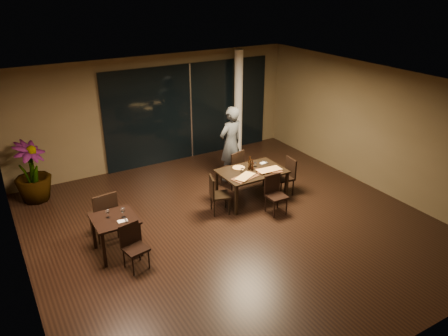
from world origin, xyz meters
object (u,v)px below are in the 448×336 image
chair_side_far (104,213)px  chair_side_near (133,244)px  bottle_a (249,164)px  chair_main_left (217,193)px  bottle_c (250,162)px  chair_main_right (287,174)px  potted_plant (32,172)px  main_table (252,174)px  side_table (115,224)px  chair_main_near (275,192)px  bottle_b (252,165)px  chair_main_far (234,167)px  diner (231,144)px

chair_side_far → chair_side_near: size_ratio=1.23×
chair_side_far → bottle_a: bearing=174.7°
chair_main_left → bottle_c: (1.04, 0.26, 0.41)m
chair_main_right → chair_side_far: chair_side_far is taller
chair_side_far → potted_plant: (-0.95, 2.48, 0.14)m
main_table → potted_plant: potted_plant is taller
chair_side_far → bottle_c: bearing=175.7°
chair_main_right → bottle_a: (-0.93, 0.23, 0.40)m
side_table → chair_main_near: 3.53m
chair_main_near → bottle_a: size_ratio=2.95×
chair_side_far → bottle_b: bearing=173.7°
chair_main_far → chair_main_right: (0.91, -0.93, -0.04)m
bottle_b → chair_side_near: bearing=-161.6°
chair_main_right → chair_side_far: (-4.35, 0.22, 0.08)m
chair_side_far → chair_main_left: bearing=170.0°
main_table → bottle_b: bearing=33.5°
main_table → chair_main_left: chair_main_left is taller
side_table → chair_main_left: size_ratio=0.91×
bottle_c → bottle_b: bearing=-95.7°
chair_main_left → bottle_c: bottle_c is taller
diner → chair_main_near: bearing=74.8°
bottle_b → chair_main_left: bearing=-172.3°
chair_main_near → chair_main_left: 1.28m
bottle_b → chair_main_far: bearing=91.5°
chair_side_far → chair_side_near: bearing=93.1°
chair_main_left → bottle_c: 1.15m
chair_side_near → bottle_b: bottle_b is taller
chair_side_far → chair_main_near: bearing=161.9°
bottle_a → chair_main_near: bearing=-80.0°
bottle_c → bottle_a: bearing=-132.1°
chair_main_far → chair_side_near: chair_main_far is taller
chair_main_right → diner: 1.63m
potted_plant → bottle_b: bearing=-29.8°
chair_main_far → chair_main_left: chair_main_far is taller
chair_main_near → chair_main_left: size_ratio=0.99×
diner → potted_plant: diner is taller
chair_main_left → bottle_b: bottle_b is taller
chair_side_far → chair_side_near: chair_side_far is taller
chair_side_far → bottle_b: size_ratio=3.89×
chair_side_near → bottle_c: (3.30, 1.22, 0.42)m
potted_plant → diner: bearing=-16.2°
chair_main_left → chair_side_far: bearing=102.4°
main_table → bottle_c: bottle_c is taller
chair_main_far → bottle_b: 0.84m
chair_main_right → bottle_c: (-0.87, 0.29, 0.40)m
main_table → side_table: same height
chair_main_right → bottle_c: size_ratio=3.03×
chair_main_left → chair_main_right: 1.92m
potted_plant → chair_main_right: bearing=-26.9°
chair_side_near → chair_side_far: bearing=87.7°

